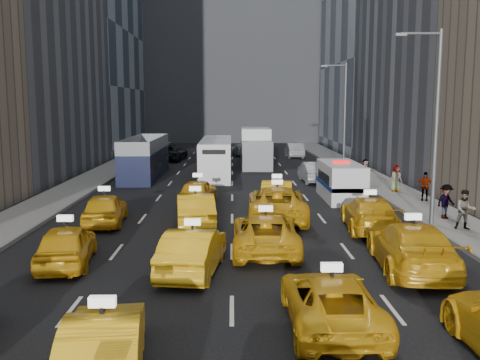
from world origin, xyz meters
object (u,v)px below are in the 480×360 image
object	(u,v)px
double_decker	(145,158)
box_truck	(256,148)
city_bus	(216,158)
nypd_van	(341,182)

from	to	relation	value
double_decker	box_truck	world-z (taller)	box_truck
double_decker	city_bus	size ratio (longest dim) A/B	0.95
double_decker	box_truck	xyz separation A→B (m)	(8.95, 6.84, 0.20)
nypd_van	city_bus	xyz separation A→B (m)	(-7.81, 10.92, 0.37)
nypd_van	city_bus	size ratio (longest dim) A/B	0.50
box_truck	city_bus	bearing A→B (deg)	-128.24
double_decker	city_bus	distance (m)	5.63
nypd_van	box_truck	distance (m)	17.34
double_decker	box_truck	distance (m)	11.27
nypd_van	city_bus	distance (m)	13.43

